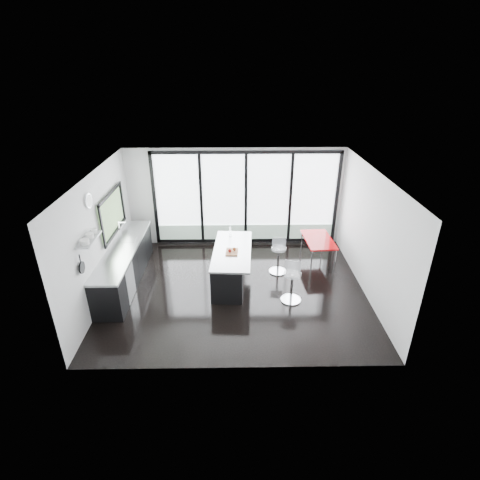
{
  "coord_description": "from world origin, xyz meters",
  "views": [
    {
      "loc": [
        -0.03,
        -7.46,
        4.95
      ],
      "look_at": [
        0.1,
        0.3,
        1.15
      ],
      "focal_mm": 28.0,
      "sensor_mm": 36.0,
      "label": 1
    }
  ],
  "objects_px": {
    "bar_stool_near": "(292,287)",
    "bar_stool_far": "(278,260)",
    "island": "(230,265)",
    "red_table": "(317,250)"
  },
  "relations": [
    {
      "from": "bar_stool_near",
      "to": "red_table",
      "type": "height_order",
      "value": "bar_stool_near"
    },
    {
      "from": "red_table",
      "to": "bar_stool_far",
      "type": "bearing_deg",
      "value": -153.51
    },
    {
      "from": "bar_stool_far",
      "to": "red_table",
      "type": "bearing_deg",
      "value": 34.0
    },
    {
      "from": "island",
      "to": "red_table",
      "type": "distance_m",
      "value": 2.52
    },
    {
      "from": "bar_stool_near",
      "to": "bar_stool_far",
      "type": "height_order",
      "value": "bar_stool_near"
    },
    {
      "from": "island",
      "to": "bar_stool_near",
      "type": "relative_size",
      "value": 2.98
    },
    {
      "from": "island",
      "to": "bar_stool_far",
      "type": "xyz_separation_m",
      "value": [
        1.22,
        0.38,
        -0.08
      ]
    },
    {
      "from": "island",
      "to": "bar_stool_far",
      "type": "relative_size",
      "value": 3.05
    },
    {
      "from": "bar_stool_near",
      "to": "bar_stool_far",
      "type": "xyz_separation_m",
      "value": [
        -0.16,
        1.25,
        -0.01
      ]
    },
    {
      "from": "bar_stool_far",
      "to": "red_table",
      "type": "xyz_separation_m",
      "value": [
        1.11,
        0.55,
        -0.02
      ]
    }
  ]
}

